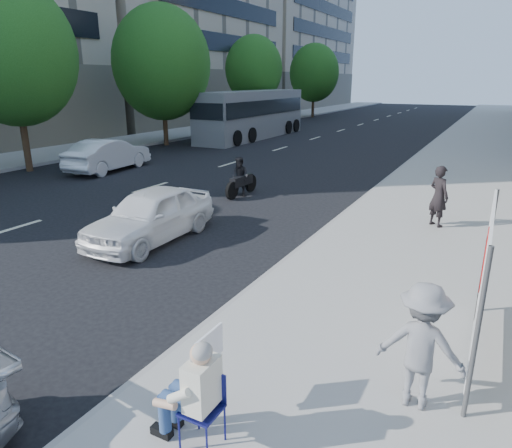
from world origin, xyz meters
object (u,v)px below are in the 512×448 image
Objects in this scene: pedestrian_woman at (439,196)px; bus at (253,115)px; seated_protester at (194,385)px; white_sedan_mid at (108,155)px; motorcycle at (240,179)px; jogger at (421,346)px; protest_banner at (483,276)px; white_sedan_near at (151,215)px.

bus is at bearing -10.82° from pedestrian_woman.
seated_protester is 0.29× the size of white_sedan_mid.
motorcycle is (-5.54, 10.66, -0.24)m from seated_protester.
jogger is at bearing -57.81° from bus.
jogger is 0.14× the size of bus.
bus is (-14.81, 16.71, 0.64)m from pedestrian_woman.
white_sedan_mid is (-14.66, 2.31, -0.26)m from pedestrian_woman.
motorcycle is 17.69m from bus.
protest_banner is 11.00m from motorcycle.
bus is at bearing -58.04° from jogger.
seated_protester is at bearing 132.78° from white_sedan_mid.
white_sedan_near is at bearing -83.84° from motorcycle.
seated_protester reaches higher than motorcycle.
white_sedan_mid is at bearing 151.49° from protest_banner.
motorcycle is (-7.61, 8.85, -0.33)m from jogger.
pedestrian_woman is 0.55× the size of protest_banner.
white_sedan_near is at bearing 165.37° from protest_banner.
white_sedan_mid is 2.17× the size of motorcycle.
jogger is at bearing 141.27° from white_sedan_mid.
pedestrian_woman is at bearing 82.42° from seated_protester.
pedestrian_woman reaches higher than white_sedan_near.
seated_protester is 4.27m from protest_banner.
jogger is at bearing -110.00° from protest_banner.
white_sedan_near is at bearing -26.49° from jogger.
white_sedan_mid is at bearing 28.68° from pedestrian_woman.
bus is (-0.15, 14.40, 0.90)m from white_sedan_mid.
seated_protester is 0.11× the size of bus.
bus is at bearing 110.75° from white_sedan_near.
protest_banner is (0.55, 1.51, 0.43)m from jogger.
pedestrian_woman is (1.29, 9.70, 0.12)m from seated_protester.
pedestrian_woman is 0.14× the size of bus.
protest_banner reaches higher than pedestrian_woman.
bus is (-7.99, 15.75, 1.00)m from motorcycle.
white_sedan_mid is 0.37× the size of bus.
jogger is at bearing 41.12° from seated_protester.
motorcycle is at bearing 164.91° from white_sedan_mid.
white_sedan_near is 10.54m from white_sedan_mid.
pedestrian_woman is 6.90m from motorcycle.
white_sedan_near is at bearing 135.61° from white_sedan_mid.
pedestrian_woman is 0.38× the size of white_sedan_mid.
protest_banner is 28.17m from bus.
motorcycle is 0.17× the size of bus.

